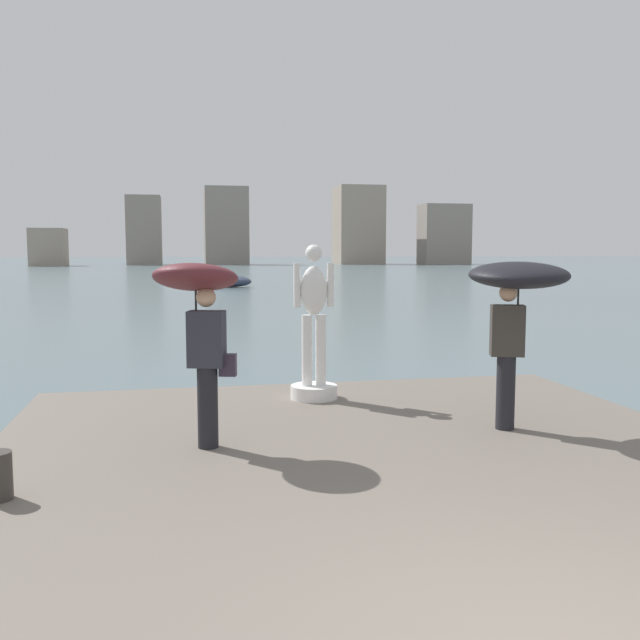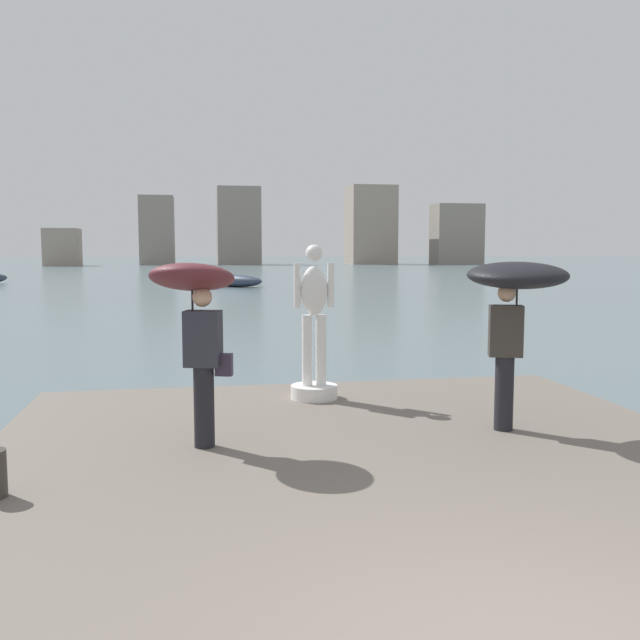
{
  "view_description": "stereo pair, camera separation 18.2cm",
  "coord_description": "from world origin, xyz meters",
  "views": [
    {
      "loc": [
        -1.9,
        -2.89,
        2.53
      ],
      "look_at": [
        0.0,
        6.53,
        1.55
      ],
      "focal_mm": 38.98,
      "sensor_mm": 36.0,
      "label": 1
    },
    {
      "loc": [
        -1.72,
        -2.92,
        2.53
      ],
      "look_at": [
        0.0,
        6.53,
        1.55
      ],
      "focal_mm": 38.98,
      "sensor_mm": 36.0,
      "label": 2
    }
  ],
  "objects": [
    {
      "name": "onlooker_left",
      "position": [
        -1.7,
        4.57,
        1.94
      ],
      "size": [
        1.14,
        1.16,
        2.05
      ],
      "color": "black",
      "rests_on": "pier"
    },
    {
      "name": "ground_plane",
      "position": [
        0.0,
        40.0,
        0.0
      ],
      "size": [
        400.0,
        400.0,
        0.0
      ],
      "primitive_type": "plane",
      "color": "slate"
    },
    {
      "name": "distant_skyline",
      "position": [
        4.01,
        114.92,
        5.86
      ],
      "size": [
        94.34,
        12.44,
        13.47
      ],
      "color": "#A89989",
      "rests_on": "ground"
    },
    {
      "name": "onlooker_right",
      "position": [
        1.96,
        4.61,
        2.04
      ],
      "size": [
        1.47,
        1.48,
        2.02
      ],
      "color": "black",
      "rests_on": "pier"
    },
    {
      "name": "boat_far",
      "position": [
        1.04,
        44.47,
        0.42
      ],
      "size": [
        4.2,
        4.3,
        0.85
      ],
      "color": "#2D384C",
      "rests_on": "ground"
    },
    {
      "name": "pier",
      "position": [
        0.0,
        2.44,
        0.2
      ],
      "size": [
        7.99,
        10.87,
        0.4
      ],
      "primitive_type": "cube",
      "color": "#70665B",
      "rests_on": "ground"
    },
    {
      "name": "statue_white_figure",
      "position": [
        -0.05,
        6.73,
        1.26
      ],
      "size": [
        0.67,
        0.67,
        2.2
      ],
      "color": "white",
      "rests_on": "pier"
    }
  ]
}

